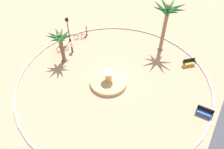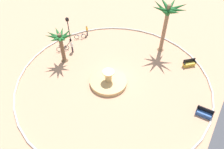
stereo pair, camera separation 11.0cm
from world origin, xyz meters
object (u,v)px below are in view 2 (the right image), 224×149
Objects in this scene: bench_west at (189,64)px; person_cyclist_helmet at (72,46)px; fountain at (108,81)px; bicycle_by_lamppost at (63,48)px; bench_east at (204,114)px; bicycle_red_frame at (80,36)px; lamppost at (68,27)px; person_cyclist_photo at (87,30)px; palm_tree_near_fountain at (60,40)px; palm_tree_by_curb at (167,15)px.

person_cyclist_helmet reaches higher than bench_west.
fountain is 3.04× the size of bicycle_by_lamppost.
person_cyclist_helmet reaches higher than bench_east.
bicycle_red_frame is (-3.78, -18.90, 0.04)m from bench_east.
bench_east reaches higher than bicycle_by_lamppost.
person_cyclist_photo is at bearing 156.31° from lamppost.
fountain is 7.66m from person_cyclist_helmet.
lamppost is (-3.97, -9.23, 1.96)m from fountain.
palm_tree_near_fountain is 3.58m from bicycle_by_lamppost.
palm_tree_near_fountain is (-0.22, -7.00, 2.95)m from fountain.
palm_tree_near_fountain is 3.03m from person_cyclist_helmet.
bicycle_by_lamppost is at bearing -67.86° from bench_west.
lamppost is at bearing -113.28° from fountain.
bench_east is (-1.21, 17.47, -2.89)m from palm_tree_near_fountain.
bench_east is 19.95m from lamppost.
bench_east is at bearing 78.67° from bicycle_red_frame.
lamppost is 2.91m from person_cyclist_helmet.
person_cyclist_helmet is at bearing 10.86° from person_cyclist_photo.
bicycle_red_frame is 0.90× the size of bicycle_by_lamppost.
fountain is at bearing 58.24° from bicycle_red_frame.
bicycle_by_lamppost is at bearing -68.30° from person_cyclist_helmet.
bench_west is 16.64m from lamppost.
bench_east is 0.95× the size of person_cyclist_helmet.
lamppost is at bearing -23.69° from person_cyclist_photo.
fountain reaches higher than bench_west.
bench_west is at bearing 100.20° from bicycle_red_frame.
palm_tree_near_fountain is at bearing -86.04° from bench_east.
bicycle_red_frame is at bearing -79.80° from bench_west.
palm_tree_by_curb is 1.78× the size of lamppost.
bench_east is (7.69, 7.96, -4.88)m from palm_tree_by_curb.
palm_tree_by_curb is 4.19× the size of person_cyclist_photo.
bicycle_red_frame is at bearing -101.33° from bench_east.
palm_tree_by_curb is at bearing 125.19° from person_cyclist_helmet.
bench_west is at bearing 139.42° from fountain.
bicycle_red_frame is 3.27m from person_cyclist_helmet.
palm_tree_near_fountain is 2.85× the size of bench_west.
person_cyclist_helmet is at bearing 111.70° from bicycle_by_lamppost.
person_cyclist_helmet is at bearing 47.50° from lamppost.
bicycle_by_lamppost is at bearing -2.61° from bicycle_red_frame.
bench_west is (-7.74, 13.82, -2.89)m from palm_tree_near_fountain.
palm_tree_by_curb is at bearing -133.98° from bench_east.
bicycle_red_frame is (-1.25, 0.80, -1.86)m from lamppost.
bicycle_red_frame is (-5.22, -8.43, 0.10)m from fountain.
bicycle_by_lamppost is at bearing -132.80° from palm_tree_near_fountain.
bicycle_red_frame is (-4.99, -1.42, -2.85)m from palm_tree_near_fountain.
lamppost is (3.99, -16.05, 1.89)m from bench_west.
bench_east is at bearing 74.78° from person_cyclist_photo.
bench_west is 1.07× the size of bicycle_by_lamppost.
palm_tree_by_curb is 12.58m from bicycle_red_frame.
person_cyclist_photo reaches higher than bicycle_by_lamppost.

